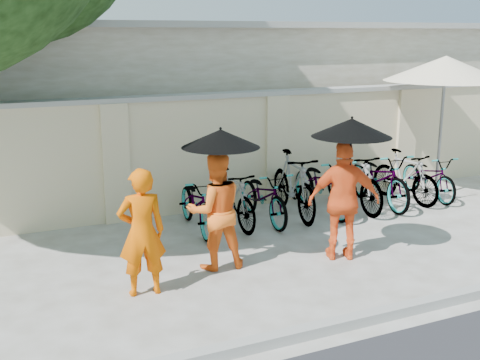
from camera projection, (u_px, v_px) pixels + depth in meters
name	position (u px, v px, depth m)	size (l,w,h in m)	color
ground	(250.00, 277.00, 7.87)	(80.00, 80.00, 0.00)	beige
kerb	(320.00, 329.00, 6.35)	(40.00, 0.16, 0.12)	#979795
compound_wall	(224.00, 153.00, 10.86)	(20.00, 0.30, 2.00)	beige
building_behind	(200.00, 97.00, 14.48)	(14.00, 6.00, 3.20)	silver
monk_left	(142.00, 232.00, 7.18)	(0.57, 0.38, 1.58)	#EA5C01
monk_center	(215.00, 211.00, 8.01)	(0.78, 0.61, 1.60)	orange
parasol_center	(221.00, 138.00, 7.73)	(1.02, 1.02, 1.00)	black
monk_right	(344.00, 201.00, 8.32)	(0.99, 0.41, 1.69)	#FF5D20
parasol_right	(352.00, 128.00, 8.02)	(1.08, 1.08, 1.04)	black
patio_umbrella	(445.00, 70.00, 11.15)	(2.77, 2.77, 2.70)	#979795
bike_0	(197.00, 203.00, 9.62)	(0.60, 1.73, 0.91)	gray
bike_1	(232.00, 198.00, 9.81)	(0.46, 1.61, 0.97)	gray
bike_2	(264.00, 196.00, 10.08)	(0.60, 1.71, 0.90)	gray
bike_3	(293.00, 185.00, 10.33)	(0.53, 1.88, 1.13)	gray
bike_4	(323.00, 185.00, 10.59)	(0.67, 1.91, 1.01)	gray
bike_5	(354.00, 181.00, 10.74)	(0.51, 1.79, 1.08)	gray
bike_6	(379.00, 178.00, 11.03)	(0.68, 1.94, 1.02)	gray
bike_7	(405.00, 176.00, 11.27)	(0.46, 1.62, 0.97)	gray
bike_8	(429.00, 176.00, 11.53)	(0.57, 1.63, 0.86)	gray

